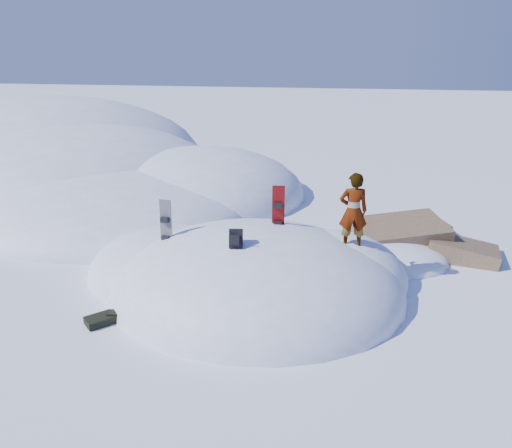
% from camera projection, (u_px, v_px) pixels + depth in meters
% --- Properties ---
extents(ground, '(120.00, 120.00, 0.00)m').
position_uv_depth(ground, '(255.00, 291.00, 11.82)').
color(ground, white).
rests_on(ground, ground).
extents(snow_mound, '(8.00, 6.00, 3.00)m').
position_uv_depth(snow_mound, '(250.00, 286.00, 12.07)').
color(snow_mound, white).
rests_on(snow_mound, ground).
extents(snow_ridge, '(21.50, 18.50, 6.40)m').
position_uv_depth(snow_ridge, '(69.00, 173.00, 22.71)').
color(snow_ridge, white).
rests_on(snow_ridge, ground).
extents(rock_outcrop, '(4.68, 4.41, 1.68)m').
position_uv_depth(rock_outcrop, '(405.00, 252.00, 13.98)').
color(rock_outcrop, brown).
rests_on(rock_outcrop, ground).
extents(snowboard_red, '(0.32, 0.24, 1.60)m').
position_uv_depth(snowboard_red, '(278.00, 217.00, 11.98)').
color(snowboard_red, red).
rests_on(snowboard_red, snow_mound).
extents(snowboard_dark, '(0.30, 0.19, 1.55)m').
position_uv_depth(snowboard_dark, '(166.00, 231.00, 11.77)').
color(snowboard_dark, black).
rests_on(snowboard_dark, snow_mound).
extents(backpack, '(0.33, 0.38, 0.48)m').
position_uv_depth(backpack, '(236.00, 239.00, 10.59)').
color(backpack, black).
rests_on(backpack, snow_mound).
extents(gear_pile, '(0.78, 0.69, 0.20)m').
position_uv_depth(gear_pile, '(103.00, 319.00, 10.41)').
color(gear_pile, black).
rests_on(gear_pile, ground).
extents(person, '(0.71, 0.53, 1.78)m').
position_uv_depth(person, '(353.00, 211.00, 11.23)').
color(person, slate).
rests_on(person, snow_mound).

